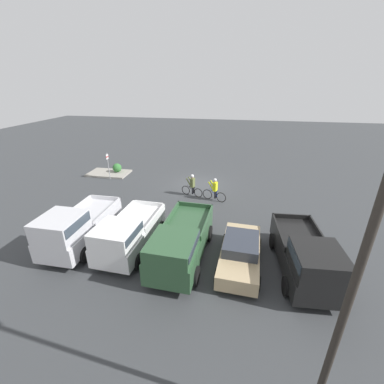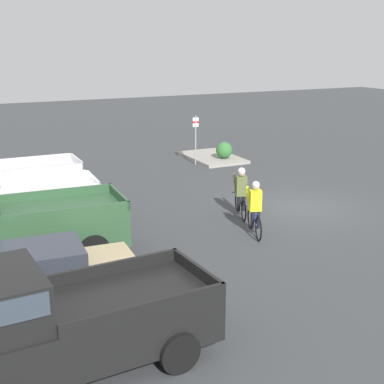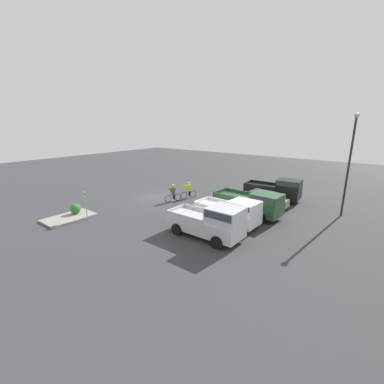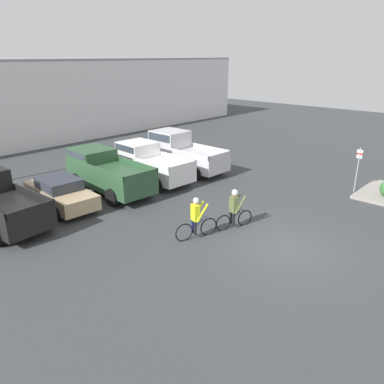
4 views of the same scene
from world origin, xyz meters
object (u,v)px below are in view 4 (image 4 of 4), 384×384
object	(u,v)px
sedan_0	(60,192)
cyclist_0	(234,208)
pickup_truck_3	(182,151)
fire_lane_sign	(358,166)
pickup_truck_2	(149,162)
pickup_truck_1	(106,171)
cyclist_1	(196,218)

from	to	relation	value
sedan_0	cyclist_0	size ratio (longest dim) A/B	2.63
pickup_truck_3	cyclist_0	xyz separation A→B (m)	(-4.71, -7.59, -0.32)
sedan_0	cyclist_0	distance (m)	8.39
pickup_truck_3	fire_lane_sign	world-z (taller)	fire_lane_sign
cyclist_0	fire_lane_sign	world-z (taller)	fire_lane_sign
pickup_truck_2	pickup_truck_1	bearing A→B (deg)	173.94
fire_lane_sign	cyclist_1	bearing A→B (deg)	164.55
pickup_truck_3	pickup_truck_2	bearing A→B (deg)	-178.39
sedan_0	pickup_truck_2	distance (m)	5.63
pickup_truck_1	cyclist_0	bearing A→B (deg)	-83.61
sedan_0	cyclist_1	size ratio (longest dim) A/B	2.57
cyclist_1	sedan_0	bearing A→B (deg)	105.43
pickup_truck_3	cyclist_1	bearing A→B (deg)	-132.61
pickup_truck_2	fire_lane_sign	xyz separation A→B (m)	(5.94, -9.63, 0.38)
pickup_truck_2	pickup_truck_3	world-z (taller)	pickup_truck_3
sedan_0	pickup_truck_1	world-z (taller)	pickup_truck_1
pickup_truck_1	pickup_truck_2	xyz separation A→B (m)	(2.80, -0.30, -0.04)
sedan_0	cyclist_1	xyz separation A→B (m)	(1.93, -6.98, 0.14)
pickup_truck_1	cyclist_1	distance (m)	7.32
pickup_truck_3	fire_lane_sign	size ratio (longest dim) A/B	2.16
pickup_truck_1	cyclist_1	size ratio (longest dim) A/B	3.15
pickup_truck_1	cyclist_0	distance (m)	7.86
pickup_truck_1	pickup_truck_3	distance (m)	5.59
pickup_truck_3	cyclist_1	size ratio (longest dim) A/B	2.92
pickup_truck_2	cyclist_1	bearing A→B (deg)	-117.94
sedan_0	cyclist_1	bearing A→B (deg)	-74.57
pickup_truck_1	fire_lane_sign	xyz separation A→B (m)	(8.75, -9.92, 0.34)
pickup_truck_2	pickup_truck_3	xyz separation A→B (m)	(2.78, 0.08, 0.12)
pickup_truck_1	pickup_truck_3	world-z (taller)	pickup_truck_3
cyclist_1	fire_lane_sign	distance (m)	10.02
pickup_truck_1	pickup_truck_2	world-z (taller)	pickup_truck_1
pickup_truck_1	fire_lane_sign	world-z (taller)	fire_lane_sign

